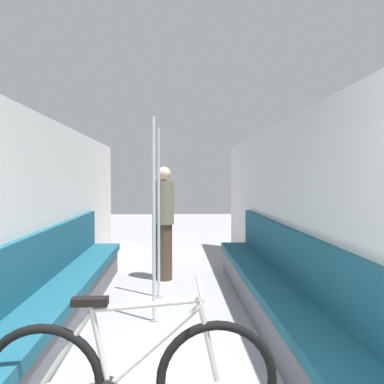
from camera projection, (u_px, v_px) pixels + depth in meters
wall_left at (25, 224)px, 3.50m from camera, size 0.10×8.94×2.16m
wall_right at (307, 222)px, 3.63m from camera, size 0.10×8.94×2.16m
bench_seat_row_left at (53, 304)px, 3.53m from camera, size 0.47×5.00×0.98m
bench_seat_row_right at (281, 301)px, 3.64m from camera, size 0.47×5.00×0.98m
bicycle at (130, 379)px, 2.11m from camera, size 1.68×0.46×0.90m
grab_pole_near at (159, 215)px, 4.70m from camera, size 0.08×0.08×2.14m
grab_pole_far at (154, 223)px, 3.90m from camera, size 0.08×0.08×2.14m
passenger_standing at (164, 222)px, 5.53m from camera, size 0.30×0.30×1.67m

